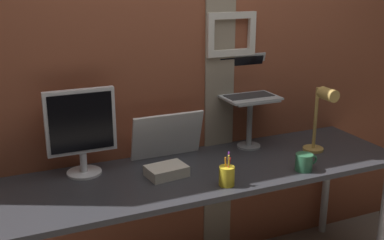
# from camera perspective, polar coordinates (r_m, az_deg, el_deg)

# --- Properties ---
(brick_wall_back) EXTENTS (3.49, 0.16, 2.42)m
(brick_wall_back) POSITION_cam_1_polar(r_m,az_deg,el_deg) (2.76, -0.69, 5.78)
(brick_wall_back) COLOR brown
(brick_wall_back) RESTS_ON ground_plane
(desk) EXTENTS (2.29, 0.64, 0.76)m
(desk) POSITION_cam_1_polar(r_m,az_deg,el_deg) (2.55, 0.91, -7.47)
(desk) COLOR #333338
(desk) RESTS_ON ground_plane
(monitor) EXTENTS (0.35, 0.18, 0.45)m
(monitor) POSITION_cam_1_polar(r_m,az_deg,el_deg) (2.45, -13.21, -0.79)
(monitor) COLOR white
(monitor) RESTS_ON desk
(laptop_stand) EXTENTS (0.28, 0.22, 0.30)m
(laptop_stand) POSITION_cam_1_polar(r_m,az_deg,el_deg) (2.81, 6.97, 0.59)
(laptop_stand) COLOR gray
(laptop_stand) RESTS_ON desk
(laptop) EXTENTS (0.32, 0.28, 0.24)m
(laptop) POSITION_cam_1_polar(r_m,az_deg,el_deg) (2.82, 6.34, 4.28)
(laptop) COLOR #ADB2B7
(laptop) RESTS_ON laptop_stand
(whiteboard_panel) EXTENTS (0.41, 0.09, 0.27)m
(whiteboard_panel) POSITION_cam_1_polar(r_m,az_deg,el_deg) (2.65, -2.99, -1.87)
(whiteboard_panel) COLOR white
(whiteboard_panel) RESTS_ON desk
(desk_lamp) EXTENTS (0.12, 0.20, 0.39)m
(desk_lamp) POSITION_cam_1_polar(r_m,az_deg,el_deg) (2.77, 15.39, 0.87)
(desk_lamp) COLOR tan
(desk_lamp) RESTS_ON desk
(pen_cup) EXTENTS (0.08, 0.08, 0.17)m
(pen_cup) POSITION_cam_1_polar(r_m,az_deg,el_deg) (2.34, 4.22, -6.69)
(pen_cup) COLOR yellow
(pen_cup) RESTS_ON desk
(coffee_mug) EXTENTS (0.13, 0.09, 0.09)m
(coffee_mug) POSITION_cam_1_polar(r_m,az_deg,el_deg) (2.57, 13.36, -4.96)
(coffee_mug) COLOR #33724C
(coffee_mug) RESTS_ON desk
(paper_clutter_stack) EXTENTS (0.22, 0.16, 0.06)m
(paper_clutter_stack) POSITION_cam_1_polar(r_m,az_deg,el_deg) (2.44, -3.08, -6.15)
(paper_clutter_stack) COLOR silver
(paper_clutter_stack) RESTS_ON desk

